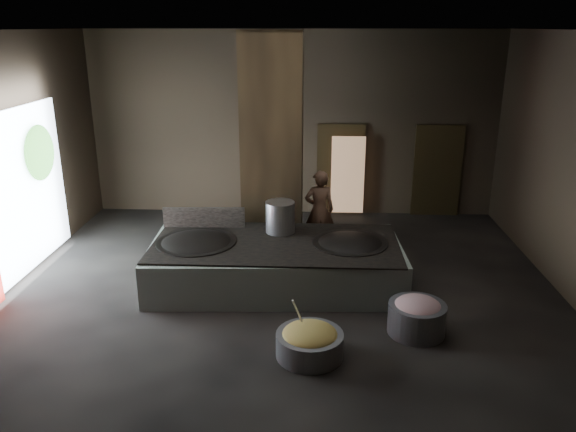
# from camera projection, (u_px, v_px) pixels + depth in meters

# --- Properties ---
(floor) EXTENTS (10.00, 9.00, 0.10)m
(floor) POSITION_uv_depth(u_px,v_px,m) (283.00, 291.00, 10.28)
(floor) COLOR black
(floor) RESTS_ON ground
(ceiling) EXTENTS (10.00, 9.00, 0.10)m
(ceiling) POSITION_uv_depth(u_px,v_px,m) (282.00, 27.00, 8.80)
(ceiling) COLOR black
(ceiling) RESTS_ON back_wall
(back_wall) EXTENTS (10.00, 0.10, 4.50)m
(back_wall) POSITION_uv_depth(u_px,v_px,m) (293.00, 125.00, 13.84)
(back_wall) COLOR black
(back_wall) RESTS_ON ground
(front_wall) EXTENTS (10.00, 0.10, 4.50)m
(front_wall) POSITION_uv_depth(u_px,v_px,m) (254.00, 287.00, 5.24)
(front_wall) COLOR black
(front_wall) RESTS_ON ground
(pillar) EXTENTS (1.20, 1.20, 4.50)m
(pillar) POSITION_uv_depth(u_px,v_px,m) (273.00, 146.00, 11.35)
(pillar) COLOR black
(pillar) RESTS_ON ground
(hearth_platform) EXTENTS (4.65, 2.38, 0.79)m
(hearth_platform) POSITION_uv_depth(u_px,v_px,m) (276.00, 264.00, 10.34)
(hearth_platform) COLOR #B2C6B6
(hearth_platform) RESTS_ON ground
(platform_cap) EXTENTS (4.46, 2.14, 0.03)m
(platform_cap) POSITION_uv_depth(u_px,v_px,m) (276.00, 243.00, 10.20)
(platform_cap) COLOR black
(platform_cap) RESTS_ON hearth_platform
(wok_left) EXTENTS (1.44, 1.44, 0.40)m
(wok_left) POSITION_uv_depth(u_px,v_px,m) (196.00, 246.00, 10.24)
(wok_left) COLOR black
(wok_left) RESTS_ON hearth_platform
(wok_left_rim) EXTENTS (1.47, 1.47, 0.05)m
(wok_left_rim) POSITION_uv_depth(u_px,v_px,m) (196.00, 242.00, 10.22)
(wok_left_rim) COLOR black
(wok_left_rim) RESTS_ON hearth_platform
(wok_right) EXTENTS (1.34, 1.34, 0.38)m
(wok_right) POSITION_uv_depth(u_px,v_px,m) (350.00, 247.00, 10.21)
(wok_right) COLOR black
(wok_right) RESTS_ON hearth_platform
(wok_right_rim) EXTENTS (1.37, 1.37, 0.05)m
(wok_right_rim) POSITION_uv_depth(u_px,v_px,m) (350.00, 243.00, 10.19)
(wok_right_rim) COLOR black
(wok_right_rim) RESTS_ON hearth_platform
(stock_pot) EXTENTS (0.55, 0.55, 0.59)m
(stock_pot) POSITION_uv_depth(u_px,v_px,m) (280.00, 217.00, 10.62)
(stock_pot) COLOR #B2B7BB
(stock_pot) RESTS_ON hearth_platform
(splash_guard) EXTENTS (1.59, 0.13, 0.40)m
(splash_guard) POSITION_uv_depth(u_px,v_px,m) (204.00, 217.00, 10.91)
(splash_guard) COLOR black
(splash_guard) RESTS_ON hearth_platform
(cook) EXTENTS (0.68, 0.49, 1.73)m
(cook) POSITION_uv_depth(u_px,v_px,m) (319.00, 210.00, 11.85)
(cook) COLOR brown
(cook) RESTS_ON ground
(veg_basin) EXTENTS (1.11, 1.11, 0.36)m
(veg_basin) POSITION_uv_depth(u_px,v_px,m) (310.00, 345.00, 8.13)
(veg_basin) COLOR slate
(veg_basin) RESTS_ON ground
(veg_fill) EXTENTS (0.81, 0.81, 0.25)m
(veg_fill) POSITION_uv_depth(u_px,v_px,m) (310.00, 334.00, 8.08)
(veg_fill) COLOR #899D4C
(veg_fill) RESTS_ON veg_basin
(ladle) EXTENTS (0.24, 0.34, 0.70)m
(ladle) POSITION_uv_depth(u_px,v_px,m) (300.00, 317.00, 8.16)
(ladle) COLOR #B2B7BB
(ladle) RESTS_ON veg_basin
(meat_basin) EXTENTS (1.08, 1.08, 0.49)m
(meat_basin) POSITION_uv_depth(u_px,v_px,m) (417.00, 318.00, 8.73)
(meat_basin) COLOR slate
(meat_basin) RESTS_ON ground
(meat_fill) EXTENTS (0.74, 0.74, 0.28)m
(meat_fill) POSITION_uv_depth(u_px,v_px,m) (418.00, 307.00, 8.66)
(meat_fill) COLOR #AA6671
(meat_fill) RESTS_ON meat_basin
(doorway_near) EXTENTS (1.18, 0.08, 2.38)m
(doorway_near) POSITION_uv_depth(u_px,v_px,m) (340.00, 171.00, 14.06)
(doorway_near) COLOR black
(doorway_near) RESTS_ON ground
(doorway_near_glow) EXTENTS (0.82, 0.04, 1.94)m
(doorway_near_glow) POSITION_uv_depth(u_px,v_px,m) (348.00, 175.00, 13.90)
(doorway_near_glow) COLOR #8C6647
(doorway_near_glow) RESTS_ON ground
(doorway_far) EXTENTS (1.18, 0.08, 2.38)m
(doorway_far) POSITION_uv_depth(u_px,v_px,m) (437.00, 173.00, 13.95)
(doorway_far) COLOR black
(doorway_far) RESTS_ON ground
(doorway_far_glow) EXTENTS (0.78, 0.04, 1.84)m
(doorway_far_glow) POSITION_uv_depth(u_px,v_px,m) (424.00, 172.00, 14.18)
(doorway_far_glow) COLOR #8C6647
(doorway_far_glow) RESTS_ON ground
(left_opening) EXTENTS (0.04, 4.20, 3.10)m
(left_opening) POSITION_uv_depth(u_px,v_px,m) (11.00, 198.00, 10.17)
(left_opening) COLOR white
(left_opening) RESTS_ON ground
(tree_silhouette) EXTENTS (0.28, 1.10, 1.10)m
(tree_silhouette) POSITION_uv_depth(u_px,v_px,m) (40.00, 153.00, 11.01)
(tree_silhouette) COLOR #194714
(tree_silhouette) RESTS_ON left_opening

